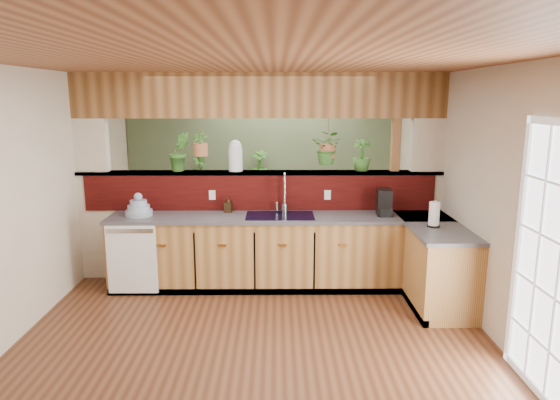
{
  "coord_description": "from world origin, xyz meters",
  "views": [
    {
      "loc": [
        0.21,
        -4.89,
        2.31
      ],
      "look_at": [
        0.25,
        0.7,
        1.15
      ],
      "focal_mm": 32.0,
      "sensor_mm": 36.0,
      "label": 1
    }
  ],
  "objects_px": {
    "soap_dispenser": "(228,205)",
    "glass_jar": "(235,156)",
    "faucet": "(284,191)",
    "shelving_console": "(227,207)",
    "paper_towel": "(434,215)",
    "coffee_maker": "(384,203)",
    "dish_stack": "(139,209)"
  },
  "relations": [
    {
      "from": "soap_dispenser",
      "to": "glass_jar",
      "type": "bearing_deg",
      "value": 66.8
    },
    {
      "from": "glass_jar",
      "to": "faucet",
      "type": "bearing_deg",
      "value": -20.1
    },
    {
      "from": "glass_jar",
      "to": "shelving_console",
      "type": "bearing_deg",
      "value": 99.16
    },
    {
      "from": "faucet",
      "to": "paper_towel",
      "type": "xyz_separation_m",
      "value": [
        1.64,
        -0.69,
        -0.14
      ]
    },
    {
      "from": "faucet",
      "to": "shelving_console",
      "type": "relative_size",
      "value": 0.37
    },
    {
      "from": "faucet",
      "to": "soap_dispenser",
      "type": "height_order",
      "value": "faucet"
    },
    {
      "from": "soap_dispenser",
      "to": "shelving_console",
      "type": "xyz_separation_m",
      "value": [
        -0.22,
        2.1,
        -0.5
      ]
    },
    {
      "from": "coffee_maker",
      "to": "paper_towel",
      "type": "xyz_separation_m",
      "value": [
        0.43,
        -0.57,
        -0.01
      ]
    },
    {
      "from": "shelving_console",
      "to": "dish_stack",
      "type": "bearing_deg",
      "value": -92.13
    },
    {
      "from": "shelving_console",
      "to": "paper_towel",
      "type": "bearing_deg",
      "value": -29.47
    },
    {
      "from": "soap_dispenser",
      "to": "glass_jar",
      "type": "distance_m",
      "value": 0.63
    },
    {
      "from": "faucet",
      "to": "glass_jar",
      "type": "relative_size",
      "value": 1.3
    },
    {
      "from": "soap_dispenser",
      "to": "shelving_console",
      "type": "bearing_deg",
      "value": 96.06
    },
    {
      "from": "dish_stack",
      "to": "shelving_console",
      "type": "height_order",
      "value": "dish_stack"
    },
    {
      "from": "dish_stack",
      "to": "shelving_console",
      "type": "bearing_deg",
      "value": 69.61
    },
    {
      "from": "soap_dispenser",
      "to": "glass_jar",
      "type": "xyz_separation_m",
      "value": [
        0.08,
        0.2,
        0.59
      ]
    },
    {
      "from": "paper_towel",
      "to": "glass_jar",
      "type": "bearing_deg",
      "value": 157.9
    },
    {
      "from": "dish_stack",
      "to": "coffee_maker",
      "type": "xyz_separation_m",
      "value": [
        2.97,
        0.02,
        0.06
      ]
    },
    {
      "from": "faucet",
      "to": "shelving_console",
      "type": "xyz_separation_m",
      "value": [
        -0.92,
        2.12,
        -0.67
      ]
    },
    {
      "from": "faucet",
      "to": "dish_stack",
      "type": "xyz_separation_m",
      "value": [
        -1.76,
        -0.14,
        -0.19
      ]
    },
    {
      "from": "paper_towel",
      "to": "glass_jar",
      "type": "relative_size",
      "value": 0.76
    },
    {
      "from": "dish_stack",
      "to": "coffee_maker",
      "type": "distance_m",
      "value": 2.97
    },
    {
      "from": "dish_stack",
      "to": "faucet",
      "type": "bearing_deg",
      "value": 4.59
    },
    {
      "from": "paper_towel",
      "to": "glass_jar",
      "type": "height_order",
      "value": "glass_jar"
    },
    {
      "from": "coffee_maker",
      "to": "glass_jar",
      "type": "bearing_deg",
      "value": 175.04
    },
    {
      "from": "faucet",
      "to": "paper_towel",
      "type": "bearing_deg",
      "value": -22.83
    },
    {
      "from": "coffee_maker",
      "to": "paper_towel",
      "type": "distance_m",
      "value": 0.71
    },
    {
      "from": "glass_jar",
      "to": "coffee_maker",
      "type": "bearing_deg",
      "value": -10.83
    },
    {
      "from": "coffee_maker",
      "to": "glass_jar",
      "type": "xyz_separation_m",
      "value": [
        -1.82,
        0.35,
        0.54
      ]
    },
    {
      "from": "faucet",
      "to": "soap_dispenser",
      "type": "distance_m",
      "value": 0.72
    },
    {
      "from": "soap_dispenser",
      "to": "glass_jar",
      "type": "height_order",
      "value": "glass_jar"
    },
    {
      "from": "faucet",
      "to": "paper_towel",
      "type": "distance_m",
      "value": 1.79
    }
  ]
}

